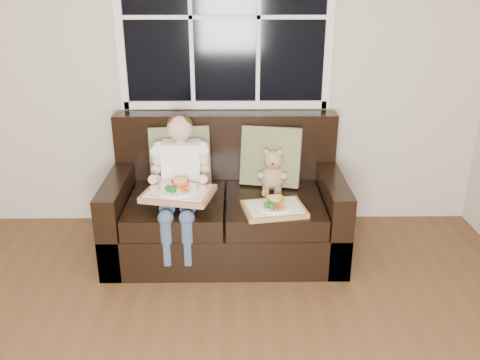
{
  "coord_description": "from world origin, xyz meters",
  "views": [
    {
      "loc": [
        0.28,
        -1.43,
        1.94
      ],
      "look_at": [
        0.32,
        1.85,
        0.61
      ],
      "focal_mm": 38.0,
      "sensor_mm": 36.0,
      "label": 1
    }
  ],
  "objects_px": {
    "teddy_bear": "(273,173)",
    "tray_left": "(179,192)",
    "loveseat": "(226,209)",
    "child": "(180,172)",
    "tray_right": "(274,208)"
  },
  "relations": [
    {
      "from": "tray_left",
      "to": "tray_right",
      "type": "relative_size",
      "value": 1.14
    },
    {
      "from": "child",
      "to": "teddy_bear",
      "type": "bearing_deg",
      "value": 14.1
    },
    {
      "from": "loveseat",
      "to": "teddy_bear",
      "type": "xyz_separation_m",
      "value": [
        0.35,
        0.05,
        0.27
      ]
    },
    {
      "from": "teddy_bear",
      "to": "tray_left",
      "type": "xyz_separation_m",
      "value": [
        -0.66,
        -0.34,
        -0.0
      ]
    },
    {
      "from": "child",
      "to": "tray_left",
      "type": "height_order",
      "value": "child"
    },
    {
      "from": "loveseat",
      "to": "child",
      "type": "distance_m",
      "value": 0.48
    },
    {
      "from": "loveseat",
      "to": "tray_right",
      "type": "xyz_separation_m",
      "value": [
        0.33,
        -0.35,
        0.17
      ]
    },
    {
      "from": "tray_left",
      "to": "tray_right",
      "type": "xyz_separation_m",
      "value": [
        0.65,
        -0.05,
        -0.1
      ]
    },
    {
      "from": "tray_left",
      "to": "loveseat",
      "type": "bearing_deg",
      "value": 56.44
    },
    {
      "from": "tray_right",
      "to": "loveseat",
      "type": "bearing_deg",
      "value": 123.75
    },
    {
      "from": "loveseat",
      "to": "child",
      "type": "height_order",
      "value": "child"
    },
    {
      "from": "teddy_bear",
      "to": "tray_right",
      "type": "distance_m",
      "value": 0.4
    },
    {
      "from": "tray_left",
      "to": "tray_right",
      "type": "distance_m",
      "value": 0.66
    },
    {
      "from": "loveseat",
      "to": "tray_left",
      "type": "relative_size",
      "value": 3.28
    },
    {
      "from": "loveseat",
      "to": "tray_right",
      "type": "height_order",
      "value": "loveseat"
    }
  ]
}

